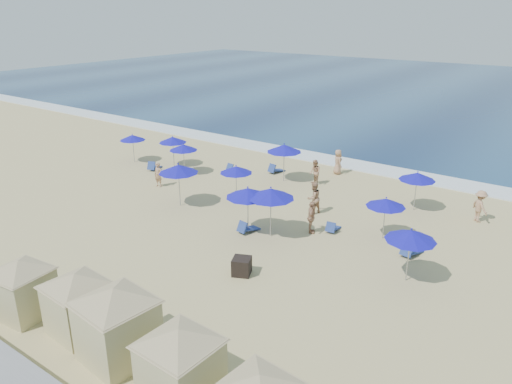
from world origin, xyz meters
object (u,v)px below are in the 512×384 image
at_px(cabana_0, 21,281).
at_px(umbrella_3, 178,169).
at_px(cabana_2, 116,315).
at_px(umbrella_4, 284,148).
at_px(beachgoer_1, 315,172).
at_px(beachgoer_2, 311,217).
at_px(umbrella_10, 411,235).
at_px(cabana_3, 180,355).
at_px(umbrella_1, 183,147).
at_px(umbrella_5, 236,170).
at_px(umbrella_6, 248,193).
at_px(trash_bin, 242,266).
at_px(umbrella_0, 132,138).
at_px(beachgoer_5, 314,198).
at_px(umbrella_9, 386,203).
at_px(beachgoer_4, 338,162).
at_px(beachgoer_0, 158,175).
at_px(umbrella_7, 271,193).
at_px(cabana_1, 77,295).
at_px(umbrella_8, 417,176).
at_px(umbrella_2, 173,140).
at_px(beachgoer_3, 480,206).

relative_size(cabana_0, umbrella_3, 1.52).
relative_size(cabana_2, umbrella_4, 1.76).
xyz_separation_m(beachgoer_1, beachgoer_2, (3.66, -6.76, 0.03)).
bearing_deg(umbrella_10, cabana_3, -105.30).
relative_size(cabana_2, umbrella_1, 2.08).
bearing_deg(umbrella_5, umbrella_6, -44.50).
xyz_separation_m(trash_bin, beachgoer_1, (-3.39, 12.35, 0.46)).
bearing_deg(trash_bin, umbrella_0, 128.53).
relative_size(umbrella_1, beachgoer_5, 1.20).
xyz_separation_m(umbrella_9, umbrella_10, (2.49, -3.40, 0.18)).
relative_size(cabana_0, beachgoer_4, 2.26).
xyz_separation_m(trash_bin, beachgoer_0, (-11.53, 5.93, 0.42)).
height_order(trash_bin, cabana_3, cabana_3).
xyz_separation_m(cabana_2, umbrella_1, (-12.16, 15.77, 0.26)).
bearing_deg(beachgoer_0, beachgoer_1, 31.66).
bearing_deg(umbrella_1, umbrella_7, -24.32).
bearing_deg(cabana_1, umbrella_8, 72.96).
bearing_deg(trash_bin, cabana_1, -132.47).
xyz_separation_m(cabana_1, umbrella_6, (-0.20, 10.38, 0.75)).
distance_m(umbrella_6, umbrella_7, 1.24).
bearing_deg(umbrella_2, cabana_2, -49.75).
height_order(umbrella_9, beachgoer_1, umbrella_9).
height_order(umbrella_7, beachgoer_2, umbrella_7).
bearing_deg(cabana_1, beachgoer_1, 93.58).
distance_m(umbrella_2, umbrella_9, 17.78).
bearing_deg(beachgoer_4, umbrella_7, 140.75).
bearing_deg(beachgoer_4, cabana_3, 146.50).
relative_size(umbrella_6, umbrella_9, 1.14).
height_order(cabana_0, umbrella_9, cabana_0).
xyz_separation_m(beachgoer_2, beachgoer_3, (6.73, 6.76, 0.03)).
height_order(cabana_1, umbrella_5, cabana_1).
relative_size(cabana_0, umbrella_7, 1.47).
bearing_deg(umbrella_2, beachgoer_5, -7.99).
distance_m(cabana_0, umbrella_2, 19.43).
bearing_deg(umbrella_7, trash_bin, -73.18).
bearing_deg(umbrella_1, umbrella_9, -6.18).
height_order(umbrella_6, beachgoer_4, umbrella_6).
bearing_deg(umbrella_7, beachgoer_0, 169.34).
relative_size(cabana_1, umbrella_10, 1.67).
bearing_deg(beachgoer_4, umbrella_2, 67.80).
relative_size(cabana_1, umbrella_2, 1.79).
xyz_separation_m(umbrella_2, umbrella_10, (20.08, -6.01, 0.14)).
distance_m(umbrella_5, umbrella_9, 9.45).
bearing_deg(umbrella_4, cabana_2, -73.25).
xyz_separation_m(umbrella_0, umbrella_2, (3.25, 1.02, 0.11)).
height_order(umbrella_6, beachgoer_1, umbrella_6).
bearing_deg(umbrella_0, beachgoer_2, -10.34).
distance_m(umbrella_4, umbrella_5, 4.74).
height_order(umbrella_10, beachgoer_4, umbrella_10).
distance_m(trash_bin, umbrella_1, 15.03).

